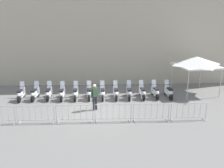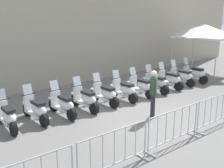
% 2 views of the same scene
% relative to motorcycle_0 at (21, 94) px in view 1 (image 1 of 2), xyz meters
% --- Properties ---
extents(ground_plane, '(120.00, 120.00, 0.00)m').
position_rel_motorcycle_0_xyz_m(ground_plane, '(5.00, -3.04, -0.45)').
color(ground_plane, slate).
extents(building_facade, '(28.03, 6.79, 11.26)m').
position_rel_motorcycle_0_xyz_m(building_facade, '(6.13, 4.05, 5.18)').
color(building_facade, '#B2A893').
rests_on(building_facade, ground).
extents(motorcycle_0, '(0.57, 1.73, 1.24)m').
position_rel_motorcycle_0_xyz_m(motorcycle_0, '(0.00, 0.00, 0.00)').
color(motorcycle_0, black).
rests_on(motorcycle_0, ground).
extents(motorcycle_1, '(0.67, 1.71, 1.24)m').
position_rel_motorcycle_0_xyz_m(motorcycle_1, '(0.98, -0.09, 0.00)').
color(motorcycle_1, black).
rests_on(motorcycle_1, ground).
extents(motorcycle_2, '(0.58, 1.72, 1.24)m').
position_rel_motorcycle_0_xyz_m(motorcycle_2, '(1.96, -0.21, 0.00)').
color(motorcycle_2, black).
rests_on(motorcycle_2, ground).
extents(motorcycle_3, '(0.59, 1.72, 1.24)m').
position_rel_motorcycle_0_xyz_m(motorcycle_3, '(2.92, -0.47, 0.00)').
color(motorcycle_3, black).
rests_on(motorcycle_3, ground).
extents(motorcycle_4, '(0.60, 1.72, 1.24)m').
position_rel_motorcycle_0_xyz_m(motorcycle_4, '(3.89, -0.60, 0.00)').
color(motorcycle_4, black).
rests_on(motorcycle_4, ground).
extents(motorcycle_5, '(0.59, 1.72, 1.24)m').
position_rel_motorcycle_0_xyz_m(motorcycle_5, '(4.87, -0.71, 0.00)').
color(motorcycle_5, black).
rests_on(motorcycle_5, ground).
extents(motorcycle_6, '(0.62, 1.72, 1.24)m').
position_rel_motorcycle_0_xyz_m(motorcycle_6, '(5.84, -0.92, 0.00)').
color(motorcycle_6, black).
rests_on(motorcycle_6, ground).
extents(motorcycle_7, '(0.62, 1.72, 1.24)m').
position_rel_motorcycle_0_xyz_m(motorcycle_7, '(6.81, -1.09, 0.00)').
color(motorcycle_7, black).
rests_on(motorcycle_7, ground).
extents(motorcycle_8, '(0.70, 1.71, 1.24)m').
position_rel_motorcycle_0_xyz_m(motorcycle_8, '(7.78, -1.24, 0.00)').
color(motorcycle_8, black).
rests_on(motorcycle_8, ground).
extents(motorcycle_9, '(0.59, 1.72, 1.24)m').
position_rel_motorcycle_0_xyz_m(motorcycle_9, '(8.76, -1.37, 0.00)').
color(motorcycle_9, black).
rests_on(motorcycle_9, ground).
extents(motorcycle_10, '(0.58, 1.72, 1.24)m').
position_rel_motorcycle_0_xyz_m(motorcycle_10, '(9.74, -1.48, 0.00)').
color(motorcycle_10, black).
rests_on(motorcycle_10, ground).
extents(motorcycle_11, '(0.56, 1.73, 1.24)m').
position_rel_motorcycle_0_xyz_m(motorcycle_11, '(10.71, -1.69, 0.00)').
color(motorcycle_11, black).
rests_on(motorcycle_11, ground).
extents(barrier_segment_1, '(2.07, 0.74, 1.07)m').
position_rel_motorcycle_0_xyz_m(barrier_segment_1, '(1.49, -4.24, 0.07)').
color(barrier_segment_1, '#B2B5B7').
rests_on(barrier_segment_1, ground).
extents(barrier_segment_2, '(2.07, 0.74, 1.07)m').
position_rel_motorcycle_0_xyz_m(barrier_segment_2, '(3.65, -4.58, 0.07)').
color(barrier_segment_2, '#B2B5B7').
rests_on(barrier_segment_2, ground).
extents(barrier_segment_3, '(2.07, 0.74, 1.07)m').
position_rel_motorcycle_0_xyz_m(barrier_segment_3, '(5.80, -4.93, 0.07)').
color(barrier_segment_3, '#B2B5B7').
rests_on(barrier_segment_3, ground).
extents(barrier_segment_4, '(2.07, 0.74, 1.07)m').
position_rel_motorcycle_0_xyz_m(barrier_segment_4, '(7.96, -5.27, 0.07)').
color(barrier_segment_4, '#B2B5B7').
rests_on(barrier_segment_4, ground).
extents(barrier_segment_5, '(2.07, 0.74, 1.07)m').
position_rel_motorcycle_0_xyz_m(barrier_segment_5, '(10.12, -5.61, 0.07)').
color(barrier_segment_5, '#B2B5B7').
rests_on(barrier_segment_5, ground).
extents(officer_near_row_end, '(0.50, 0.35, 1.73)m').
position_rel_motorcycle_0_xyz_m(officer_near_row_end, '(5.01, -2.93, 0.53)').
color(officer_near_row_end, '#23232D').
rests_on(officer_near_row_end, ground).
extents(canopy_tent, '(2.95, 2.95, 2.91)m').
position_rel_motorcycle_0_xyz_m(canopy_tent, '(13.20, -0.97, 2.06)').
color(canopy_tent, silver).
rests_on(canopy_tent, ground).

